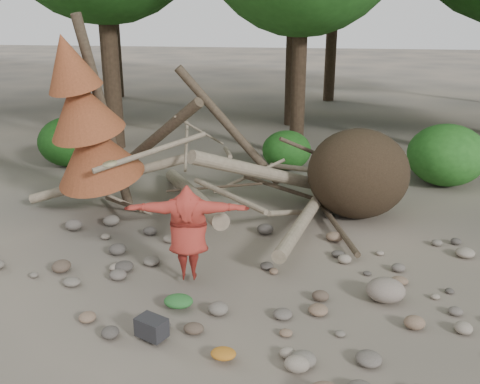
# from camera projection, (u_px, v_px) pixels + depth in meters

# --- Properties ---
(ground) EXTENTS (120.00, 120.00, 0.00)m
(ground) POSITION_uv_depth(u_px,v_px,m) (197.00, 307.00, 8.29)
(ground) COLOR #514C44
(ground) RESTS_ON ground
(deadfall_pile) EXTENTS (8.55, 5.24, 3.30)m
(deadfall_pile) POSITION_uv_depth(u_px,v_px,m) (331.00, 175.00, 11.65)
(deadfall_pile) COLOR #332619
(deadfall_pile) RESTS_ON ground
(dead_conifer) EXTENTS (2.06, 2.16, 4.35)m
(dead_conifer) POSITION_uv_depth(u_px,v_px,m) (87.00, 123.00, 11.22)
(dead_conifer) COLOR #4C3F30
(dead_conifer) RESTS_ON ground
(bush_left) EXTENTS (1.80, 1.80, 1.44)m
(bush_left) POSITION_uv_depth(u_px,v_px,m) (70.00, 142.00, 15.60)
(bush_left) COLOR #184813
(bush_left) RESTS_ON ground
(bush_mid) EXTENTS (1.40, 1.40, 1.12)m
(bush_mid) POSITION_uv_depth(u_px,v_px,m) (287.00, 150.00, 15.29)
(bush_mid) COLOR #205C1A
(bush_mid) RESTS_ON ground
(bush_right) EXTENTS (2.00, 2.00, 1.60)m
(bush_right) POSITION_uv_depth(u_px,v_px,m) (446.00, 155.00, 13.84)
(bush_right) COLOR #296D21
(bush_right) RESTS_ON ground
(frisbee_thrower) EXTENTS (2.70, 1.14, 1.81)m
(frisbee_thrower) POSITION_uv_depth(u_px,v_px,m) (188.00, 232.00, 8.78)
(frisbee_thrower) COLOR maroon
(frisbee_thrower) RESTS_ON ground
(backpack) EXTENTS (0.49, 0.42, 0.28)m
(backpack) POSITION_uv_depth(u_px,v_px,m) (152.00, 331.00, 7.42)
(backpack) COLOR black
(backpack) RESTS_ON ground
(cloth_green) EXTENTS (0.45, 0.38, 0.17)m
(cloth_green) POSITION_uv_depth(u_px,v_px,m) (179.00, 304.00, 8.21)
(cloth_green) COLOR #265F28
(cloth_green) RESTS_ON ground
(cloth_orange) EXTENTS (0.34, 0.28, 0.12)m
(cloth_orange) POSITION_uv_depth(u_px,v_px,m) (223.00, 357.00, 6.99)
(cloth_orange) COLOR #A1611B
(cloth_orange) RESTS_ON ground
(boulder_mid_right) EXTENTS (0.61, 0.55, 0.37)m
(boulder_mid_right) POSITION_uv_depth(u_px,v_px,m) (386.00, 290.00, 8.41)
(boulder_mid_right) COLOR gray
(boulder_mid_right) RESTS_ON ground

